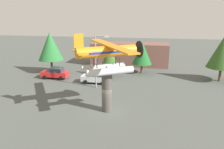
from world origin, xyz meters
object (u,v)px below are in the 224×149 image
Objects in this scene: storefront_building at (130,54)px; tree_west at (50,46)px; car_near_red at (55,73)px; car_mid_silver at (96,77)px; streetlight_primary at (97,58)px; tree_center_back at (142,53)px; tree_east at (110,56)px; display_pedestal at (107,92)px; tree_far_east at (223,52)px; floatplane_monument at (108,56)px.

tree_west is at bearing -146.03° from storefront_building.
car_near_red is 7.10m from car_mid_silver.
tree_center_back is (5.66, 8.69, -0.76)m from streetlight_primary.
car_mid_silver is 10.69m from tree_west.
car_mid_silver is 0.60× the size of tree_west.
streetlight_primary is 1.46× the size of tree_east.
display_pedestal is 22.00m from storefront_building.
car_mid_silver is at bearing 170.23° from car_near_red.
tree_far_east is (14.70, -8.60, 2.39)m from storefront_building.
tree_west is 10.43m from tree_east.
car_mid_silver is (-3.50, 9.12, -1.25)m from display_pedestal.
tree_east is (0.60, 5.87, -0.91)m from streetlight_primary.
storefront_building is 9.38m from tree_east.
car_near_red is at bearing -132.36° from storefront_building.
storefront_building is (3.65, 12.88, 1.28)m from car_mid_silver.
streetlight_primary reaches higher than tree_east.
tree_far_east is (11.97, -2.41, 1.07)m from tree_center_back.
floatplane_monument reaches higher than car_mid_silver.
tree_far_east is (27.38, -0.06, -0.06)m from tree_west.
tree_west is 27.38m from tree_far_east.
floatplane_monument is (0.11, 0.07, 3.80)m from display_pedestal.
car_mid_silver is at bearing 110.99° from display_pedestal.
floatplane_monument is at bearing -67.70° from streetlight_primary.
tree_center_back reaches higher than storefront_building.
streetlight_primary is at bearing -95.81° from tree_east.
car_mid_silver is 3.98m from streetlight_primary.
streetlight_primary is (7.71, -3.20, 3.37)m from car_near_red.
tree_west reaches higher than storefront_building.
streetlight_primary is 1.36× the size of tree_center_back.
floatplane_monument is at bearing 31.76° from display_pedestal.
display_pedestal is 1.01× the size of car_mid_silver.
floatplane_monument is 16.17m from tree_center_back.
tree_east is (10.34, -0.47, -1.27)m from tree_west.
tree_far_east is at bearing -30.33° from storefront_building.
display_pedestal is at bearing -47.04° from tree_west.
tree_west is (-9.75, 6.33, 0.37)m from streetlight_primary.
display_pedestal is 1.01× the size of car_near_red.
tree_center_back reaches higher than tree_east.
display_pedestal is 0.45× the size of floatplane_monument.
tree_center_back is (13.38, 5.49, 2.61)m from car_near_red.
streetlight_primary reaches higher than tree_west.
tree_far_east reaches higher than tree_east.
floatplane_monument is 1.30× the size of streetlight_primary.
tree_far_east is at bearing 10.36° from floatplane_monument.
floatplane_monument is at bearing -46.65° from tree_west.
streetlight_primary is (-2.78, 7.12, 2.12)m from display_pedestal.
storefront_building is at bearing -132.36° from car_near_red.
streetlight_primary is 11.63m from tree_west.
storefront_building is 2.79× the size of tree_center_back.
tree_east is at bearing -2.58° from tree_west.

